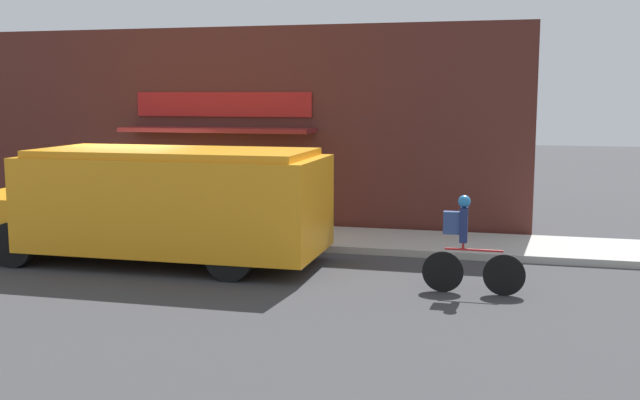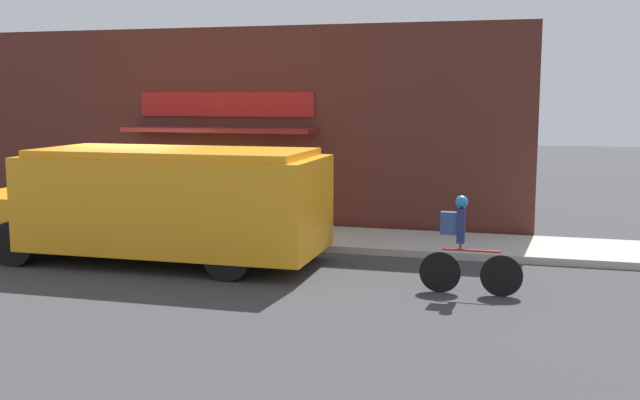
% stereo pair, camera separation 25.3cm
% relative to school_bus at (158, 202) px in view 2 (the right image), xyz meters
% --- Properties ---
extents(ground_plane, '(70.00, 70.00, 0.00)m').
position_rel_school_bus_xyz_m(ground_plane, '(-1.46, 1.60, -1.15)').
color(ground_plane, '#38383A').
extents(sidewalk, '(28.00, 2.25, 0.14)m').
position_rel_school_bus_xyz_m(sidewalk, '(-1.46, 2.73, -1.08)').
color(sidewalk, '#ADAAA3').
rests_on(sidewalk, ground_plane).
extents(storefront, '(16.78, 1.08, 4.73)m').
position_rel_school_bus_xyz_m(storefront, '(-1.42, 4.04, 1.22)').
color(storefront, '#4C231E').
rests_on(storefront, ground_plane).
extents(school_bus, '(6.88, 2.83, 2.16)m').
position_rel_school_bus_xyz_m(school_bus, '(0.00, 0.00, 0.00)').
color(school_bus, orange).
rests_on(school_bus, ground_plane).
extents(cyclist, '(1.62, 0.20, 1.59)m').
position_rel_school_bus_xyz_m(cyclist, '(5.78, -0.86, -0.39)').
color(cyclist, black).
rests_on(cyclist, ground_plane).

